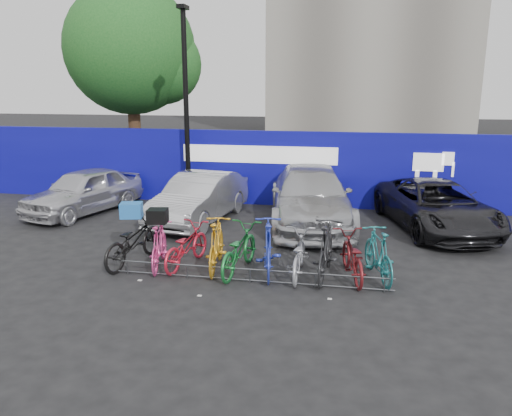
% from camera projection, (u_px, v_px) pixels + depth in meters
% --- Properties ---
extents(ground, '(100.00, 100.00, 0.00)m').
position_uv_depth(ground, '(255.00, 272.00, 10.50)').
color(ground, black).
rests_on(ground, ground).
extents(hoarding, '(22.00, 0.18, 2.40)m').
position_uv_depth(hoarding, '(290.00, 169.00, 15.93)').
color(hoarding, '#0A097D').
rests_on(hoarding, ground).
extents(tree, '(5.40, 5.20, 7.80)m').
position_uv_depth(tree, '(136.00, 52.00, 20.07)').
color(tree, '#382314').
rests_on(tree, ground).
extents(lamppost, '(0.25, 0.50, 6.11)m').
position_uv_depth(lamppost, '(186.00, 103.00, 15.43)').
color(lamppost, black).
rests_on(lamppost, ground).
extents(bike_rack, '(5.60, 0.03, 0.30)m').
position_uv_depth(bike_rack, '(250.00, 275.00, 9.89)').
color(bike_rack, '#595B60').
rests_on(bike_rack, ground).
extents(car_0, '(2.73, 4.30, 1.36)m').
position_uv_depth(car_0, '(84.00, 191.00, 15.16)').
color(car_0, silver).
rests_on(car_0, ground).
extents(car_1, '(2.07, 4.32, 1.37)m').
position_uv_depth(car_1, '(199.00, 198.00, 14.21)').
color(car_1, '#ACADB1').
rests_on(car_1, ground).
extents(car_2, '(2.90, 5.59, 1.55)m').
position_uv_depth(car_2, '(310.00, 196.00, 14.00)').
color(car_2, '#B0B1B5').
rests_on(car_2, ground).
extents(car_3, '(3.30, 5.10, 1.31)m').
position_uv_depth(car_3, '(436.00, 206.00, 13.42)').
color(car_3, black).
rests_on(car_3, ground).
extents(bike_0, '(1.09, 2.10, 1.05)m').
position_uv_depth(bike_0, '(133.00, 241.00, 10.86)').
color(bike_0, black).
rests_on(bike_0, ground).
extents(bike_1, '(0.79, 1.72, 1.00)m').
position_uv_depth(bike_1, '(159.00, 245.00, 10.64)').
color(bike_1, '#EF4192').
rests_on(bike_1, ground).
extents(bike_2, '(0.95, 1.84, 0.92)m').
position_uv_depth(bike_2, '(186.00, 246.00, 10.73)').
color(bike_2, red).
rests_on(bike_2, ground).
extents(bike_3, '(0.72, 1.87, 1.09)m').
position_uv_depth(bike_3, '(216.00, 245.00, 10.52)').
color(bike_3, orange).
rests_on(bike_3, ground).
extents(bike_4, '(0.93, 1.97, 1.00)m').
position_uv_depth(bike_4, '(239.00, 250.00, 10.37)').
color(bike_4, '#19732F').
rests_on(bike_4, ground).
extents(bike_5, '(0.86, 1.98, 1.15)m').
position_uv_depth(bike_5, '(268.00, 247.00, 10.27)').
color(bike_5, '#2939BB').
rests_on(bike_5, ground).
extents(bike_6, '(0.62, 1.76, 0.92)m').
position_uv_depth(bike_6, '(298.00, 255.00, 10.17)').
color(bike_6, '#9C9DA4').
rests_on(bike_6, ground).
extents(bike_7, '(0.71, 1.98, 1.17)m').
position_uv_depth(bike_7, '(326.00, 250.00, 10.07)').
color(bike_7, black).
rests_on(bike_7, ground).
extents(bike_8, '(0.98, 1.87, 0.93)m').
position_uv_depth(bike_8, '(352.00, 256.00, 10.04)').
color(bike_8, maroon).
rests_on(bike_8, ground).
extents(bike_9, '(0.93, 1.82, 1.05)m').
position_uv_depth(bike_9, '(378.00, 254.00, 10.00)').
color(bike_9, '#1E7579').
rests_on(bike_9, ground).
extents(cargo_crate, '(0.52, 0.44, 0.32)m').
position_uv_depth(cargo_crate, '(131.00, 210.00, 10.69)').
color(cargo_crate, '#2064B4').
rests_on(cargo_crate, bike_0).
extents(cargo_topcase, '(0.45, 0.41, 0.30)m').
position_uv_depth(cargo_topcase, '(158.00, 216.00, 10.48)').
color(cargo_topcase, black).
rests_on(cargo_topcase, bike_1).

